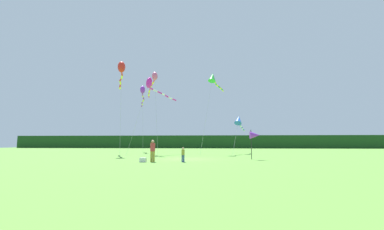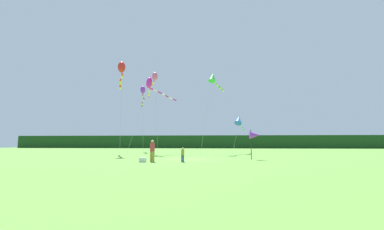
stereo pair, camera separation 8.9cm
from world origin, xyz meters
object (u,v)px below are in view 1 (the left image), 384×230
(person_child, at_px, (183,154))
(kite_red, at_px, (121,69))
(kite_rainbow, at_px, (154,80))
(banner_flag_pole, at_px, (255,135))
(kite_purple, at_px, (143,92))
(kite_magenta, at_px, (152,85))
(kite_green, at_px, (213,78))
(kite_blue, at_px, (239,120))
(person_adult, at_px, (153,150))
(cooler_box, at_px, (143,160))

(person_child, relative_size, kite_red, 0.10)
(kite_rainbow, bearing_deg, banner_flag_pole, -38.23)
(person_child, bearing_deg, kite_rainbow, 113.63)
(person_child, relative_size, kite_purple, 0.10)
(banner_flag_pole, height_order, kite_magenta, kite_magenta)
(banner_flag_pole, relative_size, kite_green, 0.23)
(kite_purple, xyz_separation_m, kite_red, (-0.07, -9.47, 1.00))
(kite_rainbow, bearing_deg, kite_purple, 117.37)
(person_child, xyz_separation_m, kite_purple, (-9.11, 19.58, 9.25))
(kite_magenta, xyz_separation_m, kite_blue, (11.91, 2.75, -4.68))
(kite_red, bearing_deg, kite_magenta, 36.66)
(kite_red, bearing_deg, kite_blue, 18.98)
(banner_flag_pole, relative_size, kite_purple, 0.25)
(kite_blue, bearing_deg, kite_magenta, -167.02)
(kite_magenta, xyz_separation_m, kite_green, (8.31, 1.70, 1.26))
(person_adult, height_order, person_child, person_adult)
(banner_flag_pole, xyz_separation_m, kite_green, (-3.70, 10.82, 8.39))
(person_adult, xyz_separation_m, banner_flag_pole, (8.66, 3.51, 1.22))
(person_adult, bearing_deg, kite_rainbow, 103.88)
(kite_purple, height_order, kite_blue, kite_purple)
(kite_red, height_order, kite_green, kite_red)
(person_child, distance_m, kite_blue, 17.02)
(person_child, bearing_deg, kite_red, 132.22)
(kite_green, bearing_deg, kite_magenta, -168.43)
(cooler_box, height_order, kite_blue, kite_blue)
(banner_flag_pole, height_order, kite_green, kite_green)
(cooler_box, height_order, banner_flag_pole, banner_flag_pole)
(kite_magenta, bearing_deg, cooler_box, -78.31)
(banner_flag_pole, xyz_separation_m, kite_rainbow, (-11.82, 9.31, 7.95))
(kite_purple, bearing_deg, kite_magenta, -64.58)
(kite_green, bearing_deg, kite_red, -160.17)
(cooler_box, height_order, kite_magenta, kite_magenta)
(person_adult, bearing_deg, kite_blue, 60.92)
(kite_rainbow, height_order, kite_blue, kite_rainbow)
(person_child, distance_m, kite_red, 17.08)
(banner_flag_pole, distance_m, kite_red, 18.88)
(banner_flag_pole, height_order, kite_purple, kite_purple)
(kite_rainbow, height_order, kite_green, kite_green)
(kite_red, relative_size, kite_rainbow, 1.07)
(person_adult, xyz_separation_m, person_child, (2.44, 0.00, -0.33))
(kite_green, xyz_separation_m, kite_blue, (3.60, 1.04, -5.94))
(person_adult, height_order, kite_green, kite_green)
(person_child, relative_size, kite_green, 0.10)
(cooler_box, height_order, kite_rainbow, kite_rainbow)
(kite_magenta, xyz_separation_m, kite_rainbow, (0.19, 0.20, 0.81))
(kite_purple, distance_m, kite_blue, 16.64)
(kite_rainbow, relative_size, kite_green, 0.97)
(cooler_box, height_order, kite_purple, kite_purple)
(person_child, xyz_separation_m, kite_magenta, (-5.80, 12.63, 8.68))
(kite_purple, distance_m, kite_red, 9.52)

